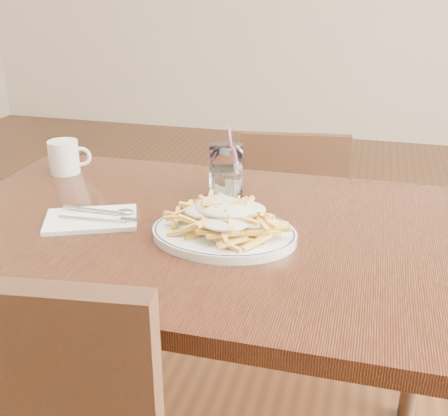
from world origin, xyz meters
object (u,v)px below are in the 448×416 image
(loaded_fries, at_px, (224,213))
(chair_far, at_px, (291,218))
(table, at_px, (198,255))
(water_glass, at_px, (226,175))
(fries_plate, at_px, (224,233))
(coffee_mug, at_px, (65,157))

(loaded_fries, bearing_deg, chair_far, 87.66)
(table, relative_size, loaded_fries, 4.32)
(chair_far, distance_m, water_glass, 0.70)
(table, bearing_deg, fries_plate, -34.15)
(loaded_fries, xyz_separation_m, water_glass, (-0.05, 0.23, 0.00))
(table, height_order, fries_plate, fries_plate)
(table, bearing_deg, coffee_mug, 152.55)
(loaded_fries, distance_m, coffee_mug, 0.61)
(chair_far, bearing_deg, water_glass, -98.44)
(fries_plate, bearing_deg, chair_far, 87.66)
(chair_far, relative_size, fries_plate, 2.41)
(coffee_mug, bearing_deg, water_glass, -7.73)
(loaded_fries, height_order, water_glass, water_glass)
(water_glass, xyz_separation_m, coffee_mug, (-0.49, 0.07, -0.01))
(loaded_fries, bearing_deg, water_glass, 103.58)
(water_glass, height_order, coffee_mug, water_glass)
(table, distance_m, chair_far, 0.81)
(loaded_fries, relative_size, coffee_mug, 2.41)
(table, relative_size, fries_plate, 3.67)
(chair_far, bearing_deg, coffee_mug, -137.31)
(fries_plate, height_order, water_glass, water_glass)
(table, bearing_deg, chair_far, 81.88)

